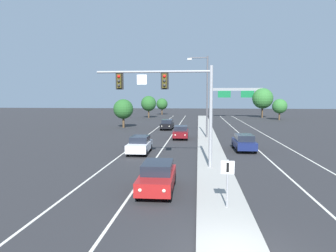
{
  "coord_description": "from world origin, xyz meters",
  "views": [
    {
      "loc": [
        -1.16,
        -9.66,
        5.15
      ],
      "look_at": [
        -3.2,
        10.81,
        3.2
      ],
      "focal_mm": 32.62,
      "sensor_mm": 36.0,
      "label": 1
    }
  ],
  "objects_px": {
    "tree_far_left_a": "(149,104)",
    "tree_far_right_a": "(263,98)",
    "car_receding_navy": "(244,142)",
    "overhead_signal_mast": "(173,94)",
    "car_oncoming_black": "(167,124)",
    "highway_sign_gantry": "(236,93)",
    "tree_far_right_b": "(280,106)",
    "street_lamp_median": "(205,92)",
    "car_oncoming_white": "(140,144)",
    "median_sign_post": "(227,176)",
    "car_oncoming_red": "(157,176)",
    "tree_far_left_c": "(162,104)",
    "car_oncoming_darkred": "(181,132)",
    "tree_far_left_b": "(123,109)"
  },
  "relations": [
    {
      "from": "median_sign_post",
      "to": "car_oncoming_darkred",
      "type": "distance_m",
      "value": 24.19
    },
    {
      "from": "overhead_signal_mast",
      "to": "car_receding_navy",
      "type": "height_order",
      "value": "overhead_signal_mast"
    },
    {
      "from": "overhead_signal_mast",
      "to": "car_oncoming_darkred",
      "type": "xyz_separation_m",
      "value": [
        -0.34,
        15.95,
        -4.55
      ]
    },
    {
      "from": "street_lamp_median",
      "to": "tree_far_right_b",
      "type": "height_order",
      "value": "street_lamp_median"
    },
    {
      "from": "car_oncoming_white",
      "to": "car_receding_navy",
      "type": "distance_m",
      "value": 10.02
    },
    {
      "from": "car_oncoming_white",
      "to": "median_sign_post",
      "type": "bearing_deg",
      "value": -63.88
    },
    {
      "from": "street_lamp_median",
      "to": "tree_far_left_a",
      "type": "relative_size",
      "value": 1.83
    },
    {
      "from": "car_oncoming_darkred",
      "to": "median_sign_post",
      "type": "bearing_deg",
      "value": -81.69
    },
    {
      "from": "tree_far_right_b",
      "to": "car_receding_navy",
      "type": "bearing_deg",
      "value": -108.54
    },
    {
      "from": "tree_far_right_b",
      "to": "car_oncoming_white",
      "type": "bearing_deg",
      "value": -118.4
    },
    {
      "from": "tree_far_right_b",
      "to": "tree_far_right_a",
      "type": "relative_size",
      "value": 0.65
    },
    {
      "from": "car_oncoming_red",
      "to": "tree_far_left_c",
      "type": "xyz_separation_m",
      "value": [
        -8.49,
        73.18,
        2.31
      ]
    },
    {
      "from": "tree_far_left_a",
      "to": "tree_far_right_a",
      "type": "height_order",
      "value": "tree_far_right_a"
    },
    {
      "from": "car_oncoming_black",
      "to": "tree_far_left_c",
      "type": "height_order",
      "value": "tree_far_left_c"
    },
    {
      "from": "tree_far_left_b",
      "to": "car_receding_navy",
      "type": "bearing_deg",
      "value": -50.63
    },
    {
      "from": "car_oncoming_red",
      "to": "car_receding_navy",
      "type": "height_order",
      "value": "same"
    },
    {
      "from": "car_oncoming_darkred",
      "to": "car_receding_navy",
      "type": "xyz_separation_m",
      "value": [
        6.56,
        -7.95,
        0.0
      ]
    },
    {
      "from": "overhead_signal_mast",
      "to": "tree_far_right_a",
      "type": "height_order",
      "value": "tree_far_right_a"
    },
    {
      "from": "tree_far_left_c",
      "to": "tree_far_left_b",
      "type": "bearing_deg",
      "value": -92.79
    },
    {
      "from": "tree_far_left_c",
      "to": "tree_far_left_b",
      "type": "distance_m",
      "value": 39.08
    },
    {
      "from": "car_oncoming_black",
      "to": "highway_sign_gantry",
      "type": "bearing_deg",
      "value": 64.95
    },
    {
      "from": "car_oncoming_black",
      "to": "highway_sign_gantry",
      "type": "xyz_separation_m",
      "value": [
        14.3,
        30.61,
        5.34
      ]
    },
    {
      "from": "tree_far_left_c",
      "to": "tree_far_left_a",
      "type": "height_order",
      "value": "tree_far_left_a"
    },
    {
      "from": "overhead_signal_mast",
      "to": "tree_far_right_a",
      "type": "bearing_deg",
      "value": 72.57
    },
    {
      "from": "tree_far_right_b",
      "to": "tree_far_left_c",
      "type": "height_order",
      "value": "tree_far_left_c"
    },
    {
      "from": "car_oncoming_red",
      "to": "tree_far_right_b",
      "type": "height_order",
      "value": "tree_far_right_b"
    },
    {
      "from": "car_oncoming_white",
      "to": "car_oncoming_black",
      "type": "height_order",
      "value": "same"
    },
    {
      "from": "overhead_signal_mast",
      "to": "tree_far_right_b",
      "type": "distance_m",
      "value": 53.19
    },
    {
      "from": "car_receding_navy",
      "to": "tree_far_left_a",
      "type": "xyz_separation_m",
      "value": [
        -16.74,
        45.44,
        2.74
      ]
    },
    {
      "from": "median_sign_post",
      "to": "car_oncoming_red",
      "type": "bearing_deg",
      "value": 144.26
    },
    {
      "from": "car_oncoming_darkred",
      "to": "highway_sign_gantry",
      "type": "height_order",
      "value": "highway_sign_gantry"
    },
    {
      "from": "overhead_signal_mast",
      "to": "tree_far_left_a",
      "type": "relative_size",
      "value": 1.52
    },
    {
      "from": "car_oncoming_black",
      "to": "tree_far_right_b",
      "type": "relative_size",
      "value": 0.94
    },
    {
      "from": "median_sign_post",
      "to": "street_lamp_median",
      "type": "xyz_separation_m",
      "value": [
        -0.5,
        24.37,
        4.21
      ]
    },
    {
      "from": "tree_far_right_b",
      "to": "overhead_signal_mast",
      "type": "bearing_deg",
      "value": -112.15
    },
    {
      "from": "median_sign_post",
      "to": "tree_far_left_a",
      "type": "bearing_deg",
      "value": 102.55
    },
    {
      "from": "car_receding_navy",
      "to": "car_oncoming_white",
      "type": "bearing_deg",
      "value": -166.35
    },
    {
      "from": "car_oncoming_black",
      "to": "median_sign_post",
      "type": "bearing_deg",
      "value": -79.67
    },
    {
      "from": "tree_far_left_a",
      "to": "tree_far_left_b",
      "type": "bearing_deg",
      "value": -90.62
    },
    {
      "from": "car_oncoming_red",
      "to": "tree_far_right_a",
      "type": "height_order",
      "value": "tree_far_right_a"
    },
    {
      "from": "overhead_signal_mast",
      "to": "car_oncoming_darkred",
      "type": "distance_m",
      "value": 16.59
    },
    {
      "from": "car_oncoming_white",
      "to": "tree_far_right_a",
      "type": "bearing_deg",
      "value": 67.31
    },
    {
      "from": "overhead_signal_mast",
      "to": "street_lamp_median",
      "type": "relative_size",
      "value": 0.83
    },
    {
      "from": "tree_far_right_b",
      "to": "tree_far_left_a",
      "type": "xyz_separation_m",
      "value": [
        -30.55,
        4.23,
        0.46
      ]
    },
    {
      "from": "car_oncoming_black",
      "to": "overhead_signal_mast",
      "type": "bearing_deg",
      "value": -83.26
    },
    {
      "from": "tree_far_left_c",
      "to": "overhead_signal_mast",
      "type": "bearing_deg",
      "value": -82.53
    },
    {
      "from": "highway_sign_gantry",
      "to": "tree_far_left_a",
      "type": "bearing_deg",
      "value": -170.41
    },
    {
      "from": "tree_far_right_b",
      "to": "tree_far_left_c",
      "type": "bearing_deg",
      "value": 147.33
    },
    {
      "from": "median_sign_post",
      "to": "tree_far_right_a",
      "type": "bearing_deg",
      "value": 77.24
    },
    {
      "from": "overhead_signal_mast",
      "to": "median_sign_post",
      "type": "bearing_deg",
      "value": -68.42
    }
  ]
}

